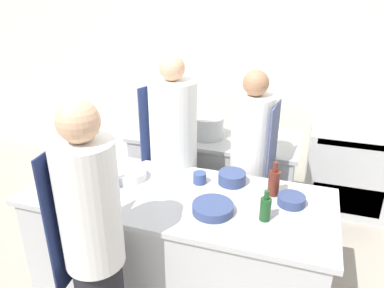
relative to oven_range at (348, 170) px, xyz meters
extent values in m
cube|color=silver|center=(-1.31, 0.36, 0.95)|extent=(8.00, 0.06, 2.80)
cube|color=#B7BABC|center=(-1.31, -1.77, -0.01)|extent=(2.12, 0.85, 0.89)
cube|color=#B7BABC|center=(-1.31, -1.77, 0.45)|extent=(2.21, 0.89, 0.04)
cube|color=#B7BABC|center=(-1.34, -0.59, -0.01)|extent=(1.59, 0.72, 0.89)
cube|color=#B7BABC|center=(-1.34, -0.59, 0.45)|extent=(1.65, 0.75, 0.04)
cube|color=#B7BABC|center=(0.00, 0.00, 0.00)|extent=(0.85, 0.61, 0.91)
cube|color=black|center=(0.00, -0.30, -0.20)|extent=(0.68, 0.01, 0.32)
cube|color=black|center=(0.00, -0.30, 0.42)|extent=(0.72, 0.01, 0.06)
cylinder|color=silver|center=(-1.56, -2.46, 0.76)|extent=(0.34, 0.34, 0.76)
cube|color=#19234C|center=(-1.74, -2.47, 0.65)|extent=(0.04, 0.33, 0.87)
sphere|color=tan|center=(-1.56, -2.46, 1.25)|extent=(0.22, 0.22, 0.22)
cylinder|color=black|center=(-0.90, -1.07, -0.06)|extent=(0.29, 0.29, 0.78)
cylinder|color=white|center=(-0.90, -1.07, 0.69)|extent=(0.34, 0.34, 0.72)
cube|color=#4C567F|center=(-0.73, -1.09, 0.59)|extent=(0.04, 0.33, 0.83)
sphere|color=#9E7051|center=(-0.90, -1.07, 1.15)|extent=(0.21, 0.21, 0.21)
cylinder|color=black|center=(-1.52, -1.26, -0.04)|extent=(0.33, 0.33, 0.84)
cylinder|color=silver|center=(-1.52, -1.26, 0.77)|extent=(0.39, 0.39, 0.78)
cube|color=navy|center=(-1.71, -1.19, 0.66)|extent=(0.14, 0.35, 0.89)
sphere|color=tan|center=(-1.52, -1.26, 1.26)|extent=(0.20, 0.20, 0.20)
cylinder|color=#19471E|center=(-0.67, -1.88, 0.55)|extent=(0.07, 0.07, 0.15)
cylinder|color=#19471E|center=(-0.67, -1.88, 0.66)|extent=(0.03, 0.03, 0.06)
cylinder|color=#2D5175|center=(-1.81, -1.88, 0.58)|extent=(0.09, 0.09, 0.21)
cylinder|color=#2D5175|center=(-1.81, -1.88, 0.72)|extent=(0.04, 0.04, 0.08)
cylinder|color=#5B2319|center=(-0.66, -1.55, 0.57)|extent=(0.08, 0.08, 0.19)
cylinder|color=#5B2319|center=(-0.66, -1.55, 0.69)|extent=(0.04, 0.04, 0.07)
cylinder|color=white|center=(-1.75, -1.66, 0.51)|extent=(0.28, 0.28, 0.07)
cylinder|color=navy|center=(-1.01, -1.90, 0.50)|extent=(0.28, 0.28, 0.06)
cylinder|color=navy|center=(-0.52, -1.65, 0.51)|extent=(0.19, 0.19, 0.07)
cylinder|color=navy|center=(-0.97, -1.49, 0.52)|extent=(0.21, 0.21, 0.09)
cylinder|color=#33477F|center=(-1.20, -1.56, 0.51)|extent=(0.10, 0.10, 0.08)
cube|color=white|center=(-2.14, -1.80, 0.48)|extent=(0.40, 0.25, 0.01)
cylinder|color=#B7BABC|center=(-1.40, -0.68, 0.58)|extent=(0.32, 0.32, 0.21)
camera|label=1|loc=(-0.49, -3.93, 1.89)|focal=35.00mm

